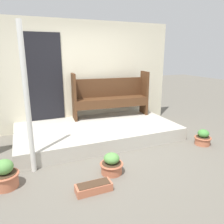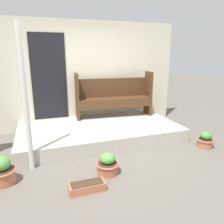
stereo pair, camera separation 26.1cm
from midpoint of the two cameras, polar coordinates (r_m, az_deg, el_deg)
ground_plane at (r=4.16m, az=0.60°, el=-11.13°), size 24.00×24.00×0.00m
porch_slab at (r=4.93m, az=-1.86°, el=-5.03°), size 3.45×1.82×0.28m
house_wall at (r=5.55m, az=-5.30°, el=9.51°), size 4.65×0.08×2.60m
support_post at (r=3.52m, az=-19.75°, el=2.84°), size 0.08×0.08×2.29m
bench at (r=5.48m, az=1.82°, el=4.62°), size 1.92×0.56×1.11m
flower_pot_left at (r=3.57m, az=-24.80°, el=-14.03°), size 0.38×0.38×0.42m
flower_pot_middle at (r=3.53m, az=1.00°, el=-13.56°), size 0.37×0.37×0.34m
flower_pot_right at (r=4.86m, az=24.65°, el=-6.75°), size 0.34×0.34×0.33m
planter_box_rect at (r=3.19m, az=-4.08°, el=-18.90°), size 0.50×0.20×0.12m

